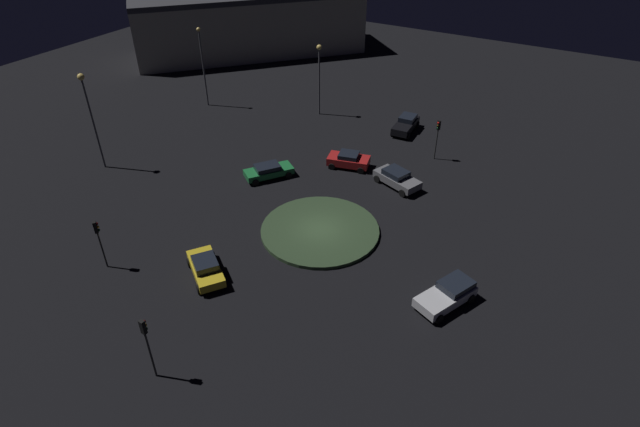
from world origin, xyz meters
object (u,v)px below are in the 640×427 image
Objects in this scene: streetlamp_east at (88,105)px; car_grey at (397,178)px; car_green at (268,171)px; streetlamp_southeast at (319,68)px; car_black at (406,124)px; car_yellow at (206,268)px; car_silver at (448,294)px; traffic_light_north at (146,338)px; traffic_light_south at (438,132)px; traffic_light_northeast at (98,235)px; store_building at (248,22)px; car_red at (349,160)px; streetlamp_southeast_near at (202,60)px.

car_grey is at bearing -156.89° from streetlamp_east.
car_green is 15.71m from streetlamp_southeast.
car_black is 11.30m from streetlamp_southeast.
car_grey is (-6.73, -17.94, 0.03)m from car_yellow.
traffic_light_north is (12.35, 13.91, 2.36)m from car_silver.
streetlamp_east is (11.45, 20.89, 0.87)m from streetlamp_southeast.
traffic_light_north is 32.75m from traffic_light_south.
car_yellow is 28.92m from car_black.
car_yellow is 1.01× the size of traffic_light_north.
car_silver reaches higher than car_green.
traffic_light_northeast is at bearing 90.64° from streetlamp_southeast.
traffic_light_north reaches higher than traffic_light_northeast.
streetlamp_southeast is at bearing -89.55° from car_black.
traffic_light_south is at bearing 15.97° from traffic_light_northeast.
streetlamp_southeast is at bearing 47.96° from car_green.
traffic_light_south reaches higher than car_green.
store_building is (30.87, -50.62, 1.17)m from traffic_light_north.
traffic_light_northeast is (8.25, 21.61, 2.06)m from car_red.
car_yellow is at bearing 25.38° from traffic_light_north.
store_building is at bearing 74.82° from car_green.
car_red is 10.11m from car_black.
store_building is (30.88, -13.88, 3.49)m from car_black.
car_black is at bearing -60.44° from car_yellow.
car_grey is 26.29m from traffic_light_north.
traffic_light_north reaches higher than car_silver.
streetlamp_southeast_near is at bearing -92.90° from car_silver.
car_black is at bearing -167.39° from streetlamp_southeast_near.
traffic_light_south is at bearing 105.18° from store_building.
traffic_light_north reaches higher than car_grey.
streetlamp_east is 36.71m from store_building.
traffic_light_northeast is 0.98× the size of traffic_light_south.
traffic_light_northeast is at bearing -15.53° from traffic_light_south.
streetlamp_southeast_near reaches higher than streetlamp_southeast.
streetlamp_southeast_near reaches higher than traffic_light_northeast.
car_grey is 1.06× the size of traffic_light_north.
car_green is 1.16× the size of traffic_light_northeast.
traffic_light_northeast is 0.90× the size of traffic_light_north.
car_black is (-1.71, -9.96, 0.06)m from car_red.
car_red is 23.23m from traffic_light_northeast.
car_silver is at bearing 24.75° from car_black.
traffic_light_north is 0.14× the size of store_building.
car_grey is 1.04× the size of car_black.
car_green is 1.03× the size of car_yellow.
car_yellow is 29.29m from streetlamp_southeast.
traffic_light_north reaches higher than traffic_light_south.
streetlamp_southeast_near reaches higher than car_silver.
streetlamp_southeast is 13.49m from streetlamp_southeast_near.
traffic_light_north is 0.48× the size of streetlamp_east.
traffic_light_south is 27.98m from streetlamp_southeast_near.
car_red is at bearing -9.32° from car_green.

